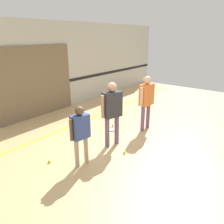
{
  "coord_description": "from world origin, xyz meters",
  "views": [
    {
      "loc": [
        -3.76,
        -3.05,
        2.7
      ],
      "look_at": [
        0.23,
        0.09,
        0.91
      ],
      "focal_mm": 35.0,
      "sensor_mm": 36.0,
      "label": 1
    }
  ],
  "objects_px": {
    "person_instructor": "(112,108)",
    "racket_spare_on_floor": "(112,129)",
    "tennis_ball_near_instructor": "(124,152)",
    "tennis_ball_stray_right": "(49,161)",
    "tennis_ball_stray_left": "(119,126)",
    "person_student_left": "(80,130)",
    "person_student_right": "(146,97)",
    "tennis_ball_by_spare_racket": "(106,129)"
  },
  "relations": [
    {
      "from": "tennis_ball_stray_right",
      "to": "tennis_ball_near_instructor",
      "type": "bearing_deg",
      "value": -38.83
    },
    {
      "from": "tennis_ball_stray_left",
      "to": "tennis_ball_stray_right",
      "type": "height_order",
      "value": "same"
    },
    {
      "from": "person_instructor",
      "to": "racket_spare_on_floor",
      "type": "relative_size",
      "value": 3.42
    },
    {
      "from": "person_instructor",
      "to": "person_student_right",
      "type": "distance_m",
      "value": 1.43
    },
    {
      "from": "person_student_right",
      "to": "racket_spare_on_floor",
      "type": "bearing_deg",
      "value": -47.81
    },
    {
      "from": "person_instructor",
      "to": "tennis_ball_near_instructor",
      "type": "height_order",
      "value": "person_instructor"
    },
    {
      "from": "tennis_ball_stray_right",
      "to": "person_student_left",
      "type": "bearing_deg",
      "value": -57.59
    },
    {
      "from": "tennis_ball_by_spare_racket",
      "to": "person_student_right",
      "type": "bearing_deg",
      "value": -48.54
    },
    {
      "from": "person_instructor",
      "to": "tennis_ball_by_spare_racket",
      "type": "bearing_deg",
      "value": 63.54
    },
    {
      "from": "person_instructor",
      "to": "racket_spare_on_floor",
      "type": "distance_m",
      "value": 1.41
    },
    {
      "from": "tennis_ball_by_spare_racket",
      "to": "tennis_ball_stray_left",
      "type": "height_order",
      "value": "same"
    },
    {
      "from": "person_student_right",
      "to": "tennis_ball_by_spare_racket",
      "type": "height_order",
      "value": "person_student_right"
    },
    {
      "from": "person_student_right",
      "to": "tennis_ball_by_spare_racket",
      "type": "bearing_deg",
      "value": -46.57
    },
    {
      "from": "tennis_ball_stray_left",
      "to": "tennis_ball_stray_right",
      "type": "distance_m",
      "value": 2.55
    },
    {
      "from": "person_student_right",
      "to": "racket_spare_on_floor",
      "type": "height_order",
      "value": "person_student_right"
    },
    {
      "from": "person_student_left",
      "to": "tennis_ball_stray_left",
      "type": "xyz_separation_m",
      "value": [
        2.15,
        0.6,
        -0.81
      ]
    },
    {
      "from": "tennis_ball_stray_left",
      "to": "tennis_ball_near_instructor",
      "type": "bearing_deg",
      "value": -138.25
    },
    {
      "from": "tennis_ball_near_instructor",
      "to": "tennis_ball_stray_left",
      "type": "relative_size",
      "value": 1.0
    },
    {
      "from": "person_instructor",
      "to": "tennis_ball_stray_right",
      "type": "relative_size",
      "value": 25.08
    },
    {
      "from": "person_student_left",
      "to": "racket_spare_on_floor",
      "type": "xyz_separation_m",
      "value": [
        1.89,
        0.67,
        -0.83
      ]
    },
    {
      "from": "tennis_ball_near_instructor",
      "to": "tennis_ball_stray_right",
      "type": "bearing_deg",
      "value": 141.17
    },
    {
      "from": "tennis_ball_stray_left",
      "to": "racket_spare_on_floor",
      "type": "bearing_deg",
      "value": 164.57
    },
    {
      "from": "person_student_right",
      "to": "tennis_ball_stray_right",
      "type": "xyz_separation_m",
      "value": [
        -2.95,
        0.74,
        -0.97
      ]
    },
    {
      "from": "tennis_ball_by_spare_racket",
      "to": "racket_spare_on_floor",
      "type": "bearing_deg",
      "value": -40.6
    },
    {
      "from": "person_student_left",
      "to": "tennis_ball_stray_right",
      "type": "height_order",
      "value": "person_student_left"
    },
    {
      "from": "tennis_ball_near_instructor",
      "to": "tennis_ball_stray_right",
      "type": "distance_m",
      "value": 1.75
    },
    {
      "from": "person_student_right",
      "to": "racket_spare_on_floor",
      "type": "xyz_separation_m",
      "value": [
        -0.65,
        0.77,
        -0.99
      ]
    },
    {
      "from": "person_instructor",
      "to": "person_student_right",
      "type": "height_order",
      "value": "person_instructor"
    },
    {
      "from": "tennis_ball_near_instructor",
      "to": "tennis_ball_stray_left",
      "type": "height_order",
      "value": "same"
    },
    {
      "from": "tennis_ball_near_instructor",
      "to": "tennis_ball_stray_right",
      "type": "xyz_separation_m",
      "value": [
        -1.36,
        1.1,
        0.0
      ]
    },
    {
      "from": "racket_spare_on_floor",
      "to": "tennis_ball_stray_right",
      "type": "height_order",
      "value": "tennis_ball_stray_right"
    },
    {
      "from": "racket_spare_on_floor",
      "to": "tennis_ball_near_instructor",
      "type": "height_order",
      "value": "tennis_ball_near_instructor"
    },
    {
      "from": "tennis_ball_by_spare_racket",
      "to": "tennis_ball_stray_right",
      "type": "distance_m",
      "value": 2.18
    },
    {
      "from": "person_student_left",
      "to": "tennis_ball_stray_left",
      "type": "distance_m",
      "value": 2.37
    },
    {
      "from": "person_instructor",
      "to": "tennis_ball_stray_right",
      "type": "distance_m",
      "value": 1.91
    },
    {
      "from": "person_instructor",
      "to": "person_student_left",
      "type": "relative_size",
      "value": 1.22
    },
    {
      "from": "racket_spare_on_floor",
      "to": "tennis_ball_near_instructor",
      "type": "distance_m",
      "value": 1.47
    },
    {
      "from": "tennis_ball_near_instructor",
      "to": "tennis_ball_stray_right",
      "type": "relative_size",
      "value": 1.0
    },
    {
      "from": "tennis_ball_stray_left",
      "to": "person_instructor",
      "type": "bearing_deg",
      "value": -151.8
    },
    {
      "from": "racket_spare_on_floor",
      "to": "tennis_ball_stray_right",
      "type": "relative_size",
      "value": 7.34
    },
    {
      "from": "person_student_left",
      "to": "person_student_right",
      "type": "relative_size",
      "value": 0.84
    },
    {
      "from": "person_instructor",
      "to": "racket_spare_on_floor",
      "type": "height_order",
      "value": "person_instructor"
    }
  ]
}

